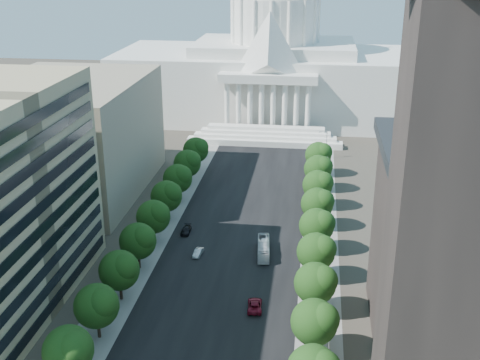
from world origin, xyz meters
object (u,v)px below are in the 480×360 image
at_px(city_bus, 264,248).
at_px(car_silver, 198,253).
at_px(car_red, 255,305).
at_px(car_dark_b, 186,230).

bearing_deg(city_bus, car_silver, -175.86).
distance_m(car_red, city_bus, 21.26).
relative_size(car_silver, car_red, 0.74).
relative_size(car_silver, car_dark_b, 0.87).
xyz_separation_m(car_silver, car_dark_b, (-4.89, 10.35, 0.01)).
bearing_deg(car_silver, car_dark_b, 121.48).
relative_size(car_dark_b, city_bus, 0.46).
height_order(car_silver, car_red, car_red).
bearing_deg(city_bus, car_dark_b, 151.64).
xyz_separation_m(car_red, car_dark_b, (-19.15, 29.34, -0.09)).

